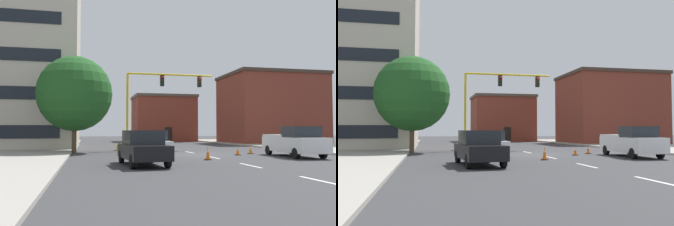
{
  "view_description": "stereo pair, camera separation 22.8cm",
  "coord_description": "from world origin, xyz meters",
  "views": [
    {
      "loc": [
        -7.85,
        -25.08,
        1.75
      ],
      "look_at": [
        -0.85,
        6.53,
        3.3
      ],
      "focal_mm": 38.49,
      "sensor_mm": 36.0,
      "label": 1
    },
    {
      "loc": [
        -7.63,
        -25.13,
        1.75
      ],
      "look_at": [
        -0.85,
        6.53,
        3.3
      ],
      "focal_mm": 38.49,
      "sensor_mm": 36.0,
      "label": 2
    }
  ],
  "objects": [
    {
      "name": "traffic_signal_gantry",
      "position": [
        -3.45,
        6.32,
        2.22
      ],
      "size": [
        8.65,
        1.2,
        6.83
      ],
      "color": "yellow",
      "rests_on": "ground_plane"
    },
    {
      "name": "sidewalk_right",
      "position": [
        12.04,
        8.0,
        0.07
      ],
      "size": [
        6.0,
        56.0,
        0.14
      ],
      "primitive_type": "cube",
      "color": "#9E998E",
      "rests_on": "ground_plane"
    },
    {
      "name": "lane_stripe_seg_1",
      "position": [
        0.0,
        -8.5,
        0.0
      ],
      "size": [
        0.16,
        2.4,
        0.01
      ],
      "primitive_type": "cube",
      "color": "silver",
      "rests_on": "ground_plane"
    },
    {
      "name": "traffic_cone_roadside_b",
      "position": [
        2.38,
        -1.49,
        0.29
      ],
      "size": [
        0.36,
        0.36,
        0.6
      ],
      "color": "black",
      "rests_on": "ground_plane"
    },
    {
      "name": "building_row_right",
      "position": [
        16.0,
        18.99,
        4.63
      ],
      "size": [
        12.17,
        9.85,
        9.23
      ],
      "color": "brown",
      "rests_on": "ground_plane"
    },
    {
      "name": "sedan_black_near_left",
      "position": [
        -5.18,
        -7.2,
        0.89
      ],
      "size": [
        2.19,
        4.63,
        1.74
      ],
      "color": "black",
      "rests_on": "ground_plane"
    },
    {
      "name": "lane_stripe_seg_3",
      "position": [
        0.0,
        2.5,
        0.0
      ],
      "size": [
        0.16,
        2.4,
        0.01
      ],
      "primitive_type": "cube",
      "color": "silver",
      "rests_on": "ground_plane"
    },
    {
      "name": "sidewalk_left",
      "position": [
        -12.04,
        8.0,
        0.07
      ],
      "size": [
        6.0,
        56.0,
        0.14
      ],
      "primitive_type": "cube",
      "color": "#9E998E",
      "rests_on": "ground_plane"
    },
    {
      "name": "traffic_cone_roadside_c",
      "position": [
        -0.96,
        -4.85,
        0.38
      ],
      "size": [
        0.36,
        0.36,
        0.77
      ],
      "color": "black",
      "rests_on": "ground_plane"
    },
    {
      "name": "traffic_cone_roadside_a",
      "position": [
        3.91,
        -0.29,
        0.31
      ],
      "size": [
        0.36,
        0.36,
        0.63
      ],
      "color": "black",
      "rests_on": "ground_plane"
    },
    {
      "name": "ground_plane",
      "position": [
        0.0,
        0.0,
        0.0
      ],
      "size": [
        160.0,
        160.0,
        0.0
      ],
      "primitive_type": "plane",
      "color": "#38383A"
    },
    {
      "name": "building_tall_left",
      "position": [
        -16.17,
        12.56,
        11.47
      ],
      "size": [
        14.99,
        12.45,
        22.93
      ],
      "color": "beige",
      "rests_on": "ground_plane"
    },
    {
      "name": "tree_left_near",
      "position": [
        -8.91,
        3.6,
        4.58
      ],
      "size": [
        5.82,
        5.82,
        7.49
      ],
      "color": "brown",
      "rests_on": "ground_plane"
    },
    {
      "name": "pickup_truck_white",
      "position": [
        5.43,
        -3.68,
        0.97
      ],
      "size": [
        2.22,
        5.48,
        1.99
      ],
      "color": "white",
      "rests_on": "ground_plane"
    },
    {
      "name": "lane_stripe_seg_2",
      "position": [
        0.0,
        -3.0,
        0.0
      ],
      "size": [
        0.16,
        2.4,
        0.01
      ],
      "primitive_type": "cube",
      "color": "silver",
      "rests_on": "ground_plane"
    },
    {
      "name": "lane_stripe_seg_0",
      "position": [
        0.0,
        -14.0,
        0.0
      ],
      "size": [
        0.16,
        2.4,
        0.01
      ],
      "primitive_type": "cube",
      "color": "silver",
      "rests_on": "ground_plane"
    },
    {
      "name": "building_brick_center",
      "position": [
        3.83,
        31.34,
        3.63
      ],
      "size": [
        9.56,
        8.25,
        7.23
      ],
      "color": "brown",
      "rests_on": "ground_plane"
    },
    {
      "name": "sedan_white_mid_left",
      "position": [
        -3.58,
        -0.79,
        0.89
      ],
      "size": [
        1.96,
        4.54,
        1.74
      ],
      "color": "white",
      "rests_on": "ground_plane"
    }
  ]
}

